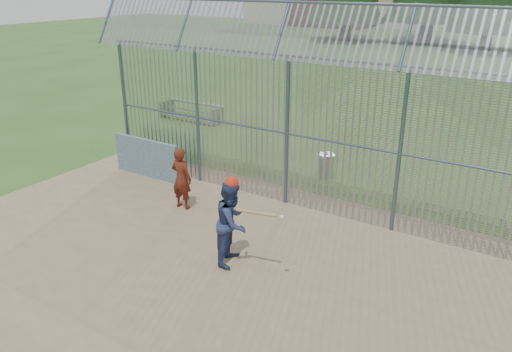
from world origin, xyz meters
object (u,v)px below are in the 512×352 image
Objects in this scene: onlooker at (181,178)px; batter at (232,222)px; dugout_wall at (147,158)px; bleacher at (191,111)px; trash_can at (326,165)px.

batter is at bearing 150.11° from onlooker.
dugout_wall reaches higher than bleacher.
batter is 1.11× the size of onlooker.
dugout_wall is at bearing -147.61° from trash_can.
dugout_wall is 5.81m from batter.
onlooker is (2.43, -1.18, 0.24)m from dugout_wall.
onlooker is 0.56× the size of bleacher.
dugout_wall is 5.55m from trash_can.
onlooker reaches higher than bleacher.
dugout_wall is 2.71m from onlooker.
batter is 11.94m from bleacher.
batter is at bearing -27.57° from dugout_wall.
trash_can is at bearing 32.39° from dugout_wall.
dugout_wall is 1.49× the size of onlooker.
onlooker reaches higher than dugout_wall.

